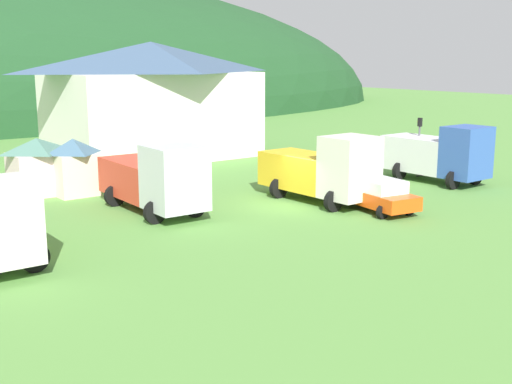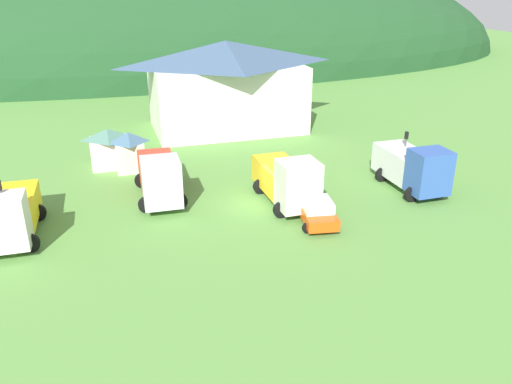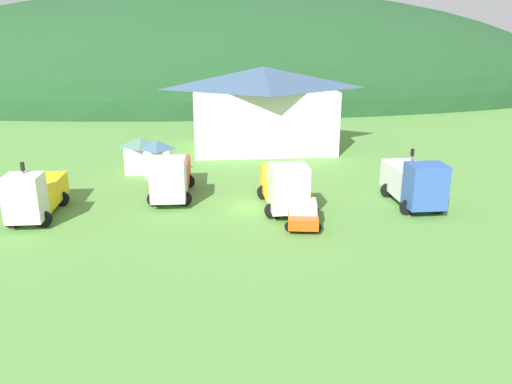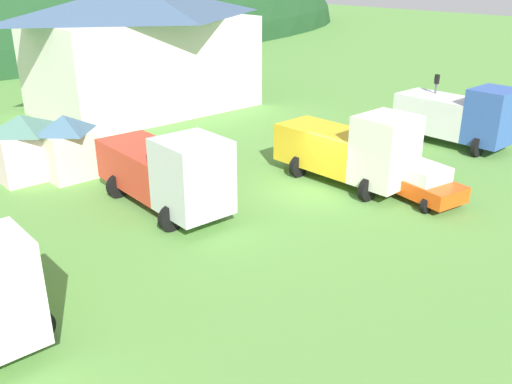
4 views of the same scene
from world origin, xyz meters
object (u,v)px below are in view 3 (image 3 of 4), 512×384
depot_building (263,107)px  flatbed_truck_yellow (35,194)px  box_truck_blue (414,182)px  service_pickup_orange (303,211)px  traffic_light_west (25,187)px  play_shed_cream (158,157)px  play_shed_pink (142,154)px  tow_truck_silver (171,176)px  traffic_cone_near_pickup (285,196)px  heavy_rig_striped (284,185)px  traffic_light_east (411,167)px

depot_building → flatbed_truck_yellow: size_ratio=2.22×
box_truck_blue → service_pickup_orange: size_ratio=1.26×
flatbed_truck_yellow → box_truck_blue: 26.84m
flatbed_truck_yellow → traffic_light_west: bearing=-3.7°
play_shed_cream → play_shed_pink: play_shed_pink is taller
tow_truck_silver → service_pickup_orange: 11.08m
traffic_cone_near_pickup → tow_truck_silver: bearing=176.9°
box_truck_blue → traffic_light_west: (-26.95, -1.15, 0.81)m
depot_building → traffic_cone_near_pickup: bearing=-90.4°
tow_truck_silver → traffic_cone_near_pickup: size_ratio=13.92×
play_shed_cream → heavy_rig_striped: bearing=-45.8°
heavy_rig_striped → traffic_light_west: traffic_light_west is taller
heavy_rig_striped → traffic_cone_near_pickup: bearing=167.7°
flatbed_truck_yellow → traffic_light_east: (27.35, 1.88, 0.68)m
heavy_rig_striped → traffic_light_west: size_ratio=1.65×
play_shed_pink → traffic_cone_near_pickup: 14.67m
flatbed_truck_yellow → play_shed_pink: bearing=153.6°
box_truck_blue → traffic_cone_near_pickup: size_ratio=12.16×
box_truck_blue → traffic_light_west: size_ratio=1.56×
traffic_cone_near_pickup → traffic_light_east: bearing=-6.5°
flatbed_truck_yellow → service_pickup_orange: flatbed_truck_yellow is taller
box_truck_blue → service_pickup_orange: 9.25m
depot_building → box_truck_blue: size_ratio=2.35×
flatbed_truck_yellow → traffic_light_east: traffic_light_east is taller
play_shed_cream → box_truck_blue: (19.33, -10.20, 0.17)m
heavy_rig_striped → traffic_light_east: bearing=99.0°
service_pickup_orange → traffic_light_west: traffic_light_west is taller
play_shed_pink → traffic_light_east: traffic_light_east is taller
box_truck_blue → traffic_light_east: 2.16m
traffic_light_west → play_shed_cream: bearing=56.2°
play_shed_cream → traffic_light_east: bearing=-22.4°
play_shed_cream → service_pickup_orange: (10.56, -12.96, -0.82)m
depot_building → tow_truck_silver: depot_building is taller
tow_truck_silver → box_truck_blue: bearing=80.5°
traffic_light_east → box_truck_blue: bearing=-104.1°
play_shed_cream → tow_truck_silver: size_ratio=0.42×
play_shed_pink → tow_truck_silver: bearing=-69.2°
flatbed_truck_yellow → service_pickup_orange: (18.06, -2.90, -0.86)m
play_shed_cream → service_pickup_orange: size_ratio=0.60×
heavy_rig_striped → service_pickup_orange: 3.22m
traffic_light_west → traffic_light_east: bearing=6.6°
heavy_rig_striped → service_pickup_orange: (0.82, -2.96, -0.98)m
depot_building → service_pickup_orange: bearing=-89.7°
traffic_light_west → traffic_cone_near_pickup: traffic_light_west is taller
flatbed_truck_yellow → traffic_light_west: 1.60m
box_truck_blue → traffic_light_east: bearing=165.8°
depot_building → service_pickup_orange: depot_building is taller
play_shed_pink → tow_truck_silver: tow_truck_silver is taller
play_shed_pink → heavy_rig_striped: (11.27, -11.41, 0.15)m
play_shed_pink → box_truck_blue: bearing=-29.1°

